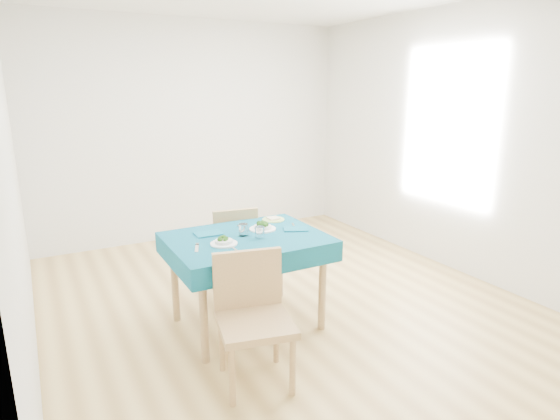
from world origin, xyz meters
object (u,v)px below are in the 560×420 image
chair_near (255,302)px  bowl_near (224,240)px  chair_far (231,241)px  side_plate (273,220)px  table (247,281)px  bowl_far (263,226)px

chair_near → bowl_near: bearing=97.4°
chair_far → bowl_near: 0.89m
side_plate → table: bearing=-142.3°
table → bowl_far: bowl_far is taller
bowl_far → side_plate: bearing=44.9°
chair_far → side_plate: (0.26, -0.35, 0.26)m
bowl_far → side_plate: (0.21, 0.21, -0.03)m
table → chair_near: 0.81m
chair_near → bowl_near: 0.68m
table → bowl_near: bowl_near is taller
table → chair_near: (-0.28, -0.73, 0.20)m
table → chair_far: bearing=77.5°
table → bowl_near: 0.48m
chair_far → bowl_far: size_ratio=4.60×
side_plate → chair_near: bearing=-123.3°
chair_near → bowl_far: chair_near is taller
chair_far → chair_near: bearing=81.6°
table → bowl_far: (0.20, 0.10, 0.41)m
table → bowl_far: size_ratio=5.44×
chair_far → side_plate: bearing=135.2°
table → side_plate: bearing=37.7°
table → chair_near: chair_near is taller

